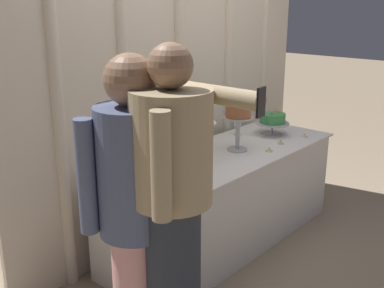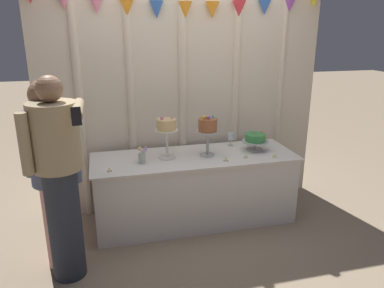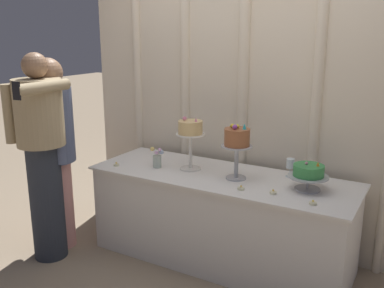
% 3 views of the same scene
% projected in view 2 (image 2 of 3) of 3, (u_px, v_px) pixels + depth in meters
% --- Properties ---
extents(ground_plane, '(24.00, 24.00, 0.00)m').
position_uv_depth(ground_plane, '(197.00, 223.00, 3.87)').
color(ground_plane, gray).
extents(draped_curtain, '(3.09, 0.15, 2.59)m').
position_uv_depth(draped_curtain, '(183.00, 86.00, 3.96)').
color(draped_curtain, beige).
rests_on(draped_curtain, ground_plane).
extents(cake_table, '(2.08, 0.73, 0.72)m').
position_uv_depth(cake_table, '(194.00, 188.00, 3.86)').
color(cake_table, white).
rests_on(cake_table, ground_plane).
extents(cake_display_leftmost, '(0.23, 0.23, 0.43)m').
position_uv_depth(cake_display_leftmost, '(167.00, 128.00, 3.59)').
color(cake_display_leftmost, silver).
rests_on(cake_display_leftmost, cake_table).
extents(cake_display_center, '(0.23, 0.23, 0.43)m').
position_uv_depth(cake_display_center, '(208.00, 127.00, 3.67)').
color(cake_display_center, '#B2B2B7').
rests_on(cake_display_center, cake_table).
extents(cake_display_rightmost, '(0.28, 0.28, 0.22)m').
position_uv_depth(cake_display_rightmost, '(255.00, 139.00, 3.88)').
color(cake_display_rightmost, '#B2B2B7').
rests_on(cake_display_rightmost, cake_table).
extents(wine_glass, '(0.06, 0.06, 0.14)m').
position_uv_depth(wine_glass, '(231.00, 137.00, 4.04)').
color(wine_glass, silver).
rests_on(wine_glass, cake_table).
extents(flower_vase, '(0.09, 0.10, 0.18)m').
position_uv_depth(flower_vase, '(142.00, 155.00, 3.52)').
color(flower_vase, '#B2C1B2').
rests_on(flower_vase, cake_table).
extents(tealight_far_left, '(0.04, 0.04, 0.03)m').
position_uv_depth(tealight_far_left, '(110.00, 170.00, 3.34)').
color(tealight_far_left, beige).
rests_on(tealight_far_left, cake_table).
extents(tealight_near_left, '(0.05, 0.05, 0.03)m').
position_uv_depth(tealight_near_left, '(226.00, 160.00, 3.60)').
color(tealight_near_left, beige).
rests_on(tealight_near_left, cake_table).
extents(tealight_near_right, '(0.05, 0.05, 0.03)m').
position_uv_depth(tealight_near_right, '(246.00, 157.00, 3.69)').
color(tealight_near_right, beige).
rests_on(tealight_near_right, cake_table).
extents(tealight_far_right, '(0.05, 0.05, 0.03)m').
position_uv_depth(tealight_far_right, '(274.00, 156.00, 3.71)').
color(tealight_far_right, beige).
rests_on(tealight_far_right, cake_table).
extents(guest_man_dark_suit, '(0.47, 0.47, 1.61)m').
position_uv_depth(guest_man_dark_suit, '(53.00, 170.00, 2.96)').
color(guest_man_dark_suit, '#D6938E').
rests_on(guest_man_dark_suit, ground_plane).
extents(guest_girl_blue_dress, '(0.51, 0.59, 1.66)m').
position_uv_depth(guest_girl_blue_dress, '(59.00, 174.00, 2.80)').
color(guest_girl_blue_dress, '#282D38').
rests_on(guest_girl_blue_dress, ground_plane).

